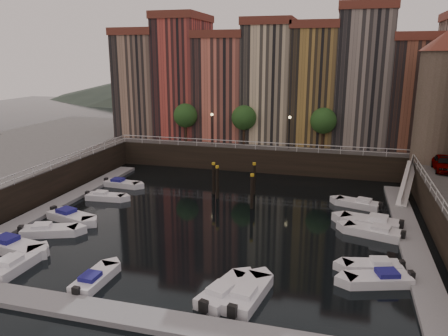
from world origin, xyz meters
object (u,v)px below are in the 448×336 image
(gangway, at_px, (407,181))
(boat_left_1, at_px, (48,231))
(corner_tower, at_px, (439,96))
(mooring_pilings, at_px, (234,183))
(boat_left_0, at_px, (12,246))
(car_a, at_px, (444,164))
(boat_left_2, at_px, (71,217))

(gangway, height_order, boat_left_1, gangway)
(corner_tower, height_order, mooring_pilings, corner_tower)
(corner_tower, bearing_deg, boat_left_0, -141.98)
(gangway, relative_size, boat_left_1, 1.77)
(car_a, bearing_deg, mooring_pilings, -164.12)
(corner_tower, relative_size, mooring_pilings, 2.65)
(boat_left_0, bearing_deg, car_a, 41.68)
(mooring_pilings, height_order, boat_left_1, mooring_pilings)
(corner_tower, bearing_deg, gangway, -122.80)
(corner_tower, xyz_separation_m, gangway, (-2.90, -4.50, -8.28))
(boat_left_0, distance_m, boat_left_2, 6.70)
(boat_left_0, relative_size, boat_left_2, 1.06)
(mooring_pilings, xyz_separation_m, boat_left_1, (-12.42, -13.26, -1.29))
(boat_left_1, bearing_deg, boat_left_2, 71.08)
(boat_left_2, bearing_deg, boat_left_0, -78.40)
(car_a, bearing_deg, corner_tower, 97.31)
(corner_tower, distance_m, mooring_pilings, 23.65)
(corner_tower, height_order, boat_left_2, corner_tower)
(boat_left_1, distance_m, boat_left_2, 3.29)
(boat_left_0, height_order, boat_left_1, boat_left_0)
(corner_tower, relative_size, car_a, 2.94)
(boat_left_2, bearing_deg, mooring_pilings, 54.25)
(corner_tower, xyz_separation_m, boat_left_2, (-32.59, -19.19, -9.82))
(gangway, height_order, mooring_pilings, gangway)
(mooring_pilings, bearing_deg, gangway, 15.40)
(boat_left_1, xyz_separation_m, car_a, (32.84, 18.35, 3.44))
(mooring_pilings, relative_size, boat_left_1, 1.11)
(boat_left_0, bearing_deg, mooring_pilings, 60.58)
(boat_left_0, bearing_deg, boat_left_1, 88.07)
(gangway, distance_m, boat_left_1, 34.62)
(mooring_pilings, xyz_separation_m, boat_left_0, (-13.06, -16.65, -1.25))
(boat_left_1, bearing_deg, car_a, 7.77)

